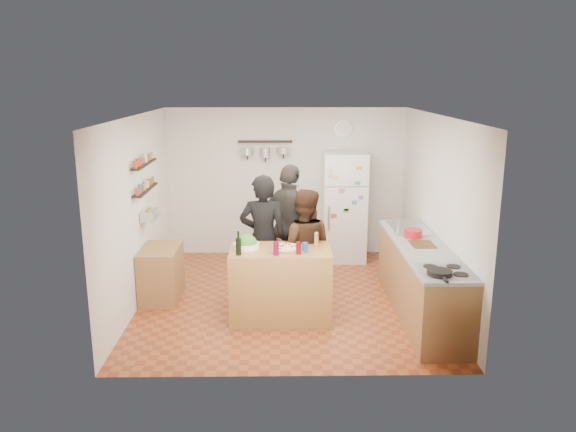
{
  "coord_description": "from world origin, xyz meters",
  "views": [
    {
      "loc": [
        -0.1,
        -7.29,
        2.97
      ],
      "look_at": [
        0.0,
        0.1,
        1.15
      ],
      "focal_mm": 35.0,
      "sensor_mm": 36.0,
      "label": 1
    }
  ],
  "objects_px": {
    "wine_bottle": "(238,247)",
    "salt_canister": "(305,247)",
    "salad_bowl": "(247,246)",
    "pepper_mill": "(316,242)",
    "person_center": "(304,248)",
    "prep_island": "(280,284)",
    "person_left": "(263,239)",
    "person_back": "(290,227)",
    "skillet": "(440,273)",
    "side_table": "(161,274)",
    "counter_run": "(422,281)",
    "fridge": "(344,207)",
    "wall_clock": "(344,129)",
    "red_bowl": "(413,234)"
  },
  "relations": [
    {
      "from": "prep_island",
      "to": "side_table",
      "type": "bearing_deg",
      "value": 158.28
    },
    {
      "from": "wine_bottle",
      "to": "salt_canister",
      "type": "relative_size",
      "value": 1.74
    },
    {
      "from": "salad_bowl",
      "to": "skillet",
      "type": "relative_size",
      "value": 1.19
    },
    {
      "from": "salad_bowl",
      "to": "wall_clock",
      "type": "xyz_separation_m",
      "value": [
        1.48,
        2.67,
        1.21
      ]
    },
    {
      "from": "skillet",
      "to": "wall_clock",
      "type": "xyz_separation_m",
      "value": [
        -0.65,
        3.71,
        1.2
      ]
    },
    {
      "from": "red_bowl",
      "to": "wall_clock",
      "type": "bearing_deg",
      "value": 107.3
    },
    {
      "from": "salt_canister",
      "to": "fridge",
      "type": "bearing_deg",
      "value": 73.26
    },
    {
      "from": "skillet",
      "to": "wine_bottle",
      "type": "bearing_deg",
      "value": 160.85
    },
    {
      "from": "wine_bottle",
      "to": "wall_clock",
      "type": "bearing_deg",
      "value": 62.13
    },
    {
      "from": "person_center",
      "to": "person_back",
      "type": "relative_size",
      "value": 0.88
    },
    {
      "from": "counter_run",
      "to": "pepper_mill",
      "type": "bearing_deg",
      "value": -178.19
    },
    {
      "from": "pepper_mill",
      "to": "person_left",
      "type": "bearing_deg",
      "value": 142.48
    },
    {
      "from": "prep_island",
      "to": "red_bowl",
      "type": "relative_size",
      "value": 5.06
    },
    {
      "from": "prep_island",
      "to": "person_left",
      "type": "height_order",
      "value": "person_left"
    },
    {
      "from": "person_left",
      "to": "counter_run",
      "type": "distance_m",
      "value": 2.13
    },
    {
      "from": "person_back",
      "to": "salt_canister",
      "type": "bearing_deg",
      "value": 132.65
    },
    {
      "from": "counter_run",
      "to": "fridge",
      "type": "relative_size",
      "value": 1.46
    },
    {
      "from": "pepper_mill",
      "to": "salt_canister",
      "type": "height_order",
      "value": "pepper_mill"
    },
    {
      "from": "prep_island",
      "to": "salt_canister",
      "type": "height_order",
      "value": "salt_canister"
    },
    {
      "from": "prep_island",
      "to": "counter_run",
      "type": "xyz_separation_m",
      "value": [
        1.81,
        0.09,
        -0.01
      ]
    },
    {
      "from": "person_back",
      "to": "skillet",
      "type": "height_order",
      "value": "person_back"
    },
    {
      "from": "person_left",
      "to": "side_table",
      "type": "xyz_separation_m",
      "value": [
        -1.41,
        0.08,
        -0.51
      ]
    },
    {
      "from": "salad_bowl",
      "to": "wine_bottle",
      "type": "distance_m",
      "value": 0.29
    },
    {
      "from": "counter_run",
      "to": "wall_clock",
      "type": "relative_size",
      "value": 8.77
    },
    {
      "from": "salad_bowl",
      "to": "pepper_mill",
      "type": "xyz_separation_m",
      "value": [
        0.87,
        0.0,
        0.05
      ]
    },
    {
      "from": "prep_island",
      "to": "red_bowl",
      "type": "bearing_deg",
      "value": 15.15
    },
    {
      "from": "fridge",
      "to": "wall_clock",
      "type": "bearing_deg",
      "value": 90.0
    },
    {
      "from": "prep_island",
      "to": "wall_clock",
      "type": "distance_m",
      "value": 3.38
    },
    {
      "from": "salad_bowl",
      "to": "person_back",
      "type": "distance_m",
      "value": 1.18
    },
    {
      "from": "pepper_mill",
      "to": "fridge",
      "type": "relative_size",
      "value": 0.09
    },
    {
      "from": "pepper_mill",
      "to": "skillet",
      "type": "relative_size",
      "value": 0.6
    },
    {
      "from": "person_back",
      "to": "fridge",
      "type": "xyz_separation_m",
      "value": [
        0.91,
        1.3,
        -0.0
      ]
    },
    {
      "from": "person_back",
      "to": "counter_run",
      "type": "bearing_deg",
      "value": -175.61
    },
    {
      "from": "prep_island",
      "to": "person_center",
      "type": "relative_size",
      "value": 0.79
    },
    {
      "from": "prep_island",
      "to": "skillet",
      "type": "bearing_deg",
      "value": -30.02
    },
    {
      "from": "pepper_mill",
      "to": "person_center",
      "type": "relative_size",
      "value": 0.1
    },
    {
      "from": "person_left",
      "to": "person_center",
      "type": "xyz_separation_m",
      "value": [
        0.54,
        -0.13,
        -0.09
      ]
    },
    {
      "from": "fridge",
      "to": "skillet",
      "type": "bearing_deg",
      "value": -79.11
    },
    {
      "from": "skillet",
      "to": "counter_run",
      "type": "bearing_deg",
      "value": 84.7
    },
    {
      "from": "fridge",
      "to": "counter_run",
      "type": "bearing_deg",
      "value": -71.94
    },
    {
      "from": "person_center",
      "to": "prep_island",
      "type": "bearing_deg",
      "value": 61.94
    },
    {
      "from": "person_center",
      "to": "counter_run",
      "type": "distance_m",
      "value": 1.57
    },
    {
      "from": "person_back",
      "to": "fridge",
      "type": "relative_size",
      "value": 1.0
    },
    {
      "from": "wine_bottle",
      "to": "wall_clock",
      "type": "height_order",
      "value": "wall_clock"
    },
    {
      "from": "prep_island",
      "to": "pepper_mill",
      "type": "distance_m",
      "value": 0.7
    },
    {
      "from": "skillet",
      "to": "fridge",
      "type": "height_order",
      "value": "fridge"
    },
    {
      "from": "counter_run",
      "to": "skillet",
      "type": "bearing_deg",
      "value": -95.3
    },
    {
      "from": "salad_bowl",
      "to": "person_back",
      "type": "xyz_separation_m",
      "value": [
        0.57,
        1.04,
        -0.04
      ]
    },
    {
      "from": "person_center",
      "to": "wall_clock",
      "type": "height_order",
      "value": "wall_clock"
    },
    {
      "from": "pepper_mill",
      "to": "person_center",
      "type": "xyz_separation_m",
      "value": [
        -0.14,
        0.39,
        -0.2
      ]
    }
  ]
}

